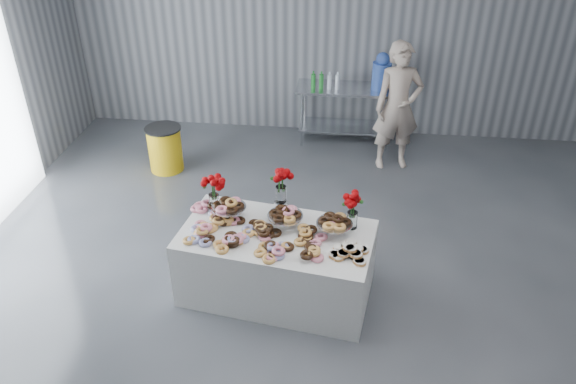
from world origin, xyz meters
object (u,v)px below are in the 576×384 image
display_table (277,263)px  prep_table (346,105)px  person (398,107)px  water_jug (382,73)px  trash_barrel (165,149)px

display_table → prep_table: bearing=80.6°
prep_table → person: person is taller
person → water_jug: bearing=96.0°
person → trash_barrel: bearing=176.8°
water_jug → person: 0.77m
display_table → prep_table: prep_table is taller
prep_table → water_jug: (0.50, -0.00, 0.53)m
water_jug → person: person is taller
prep_table → water_jug: bearing=-0.0°
display_table → prep_table: (0.60, 3.61, 0.24)m
display_table → person: (1.32, 2.91, 0.54)m
prep_table → person: (0.73, -0.69, 0.29)m
prep_table → trash_barrel: prep_table is taller
display_table → person: person is taller
display_table → person: size_ratio=1.04×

